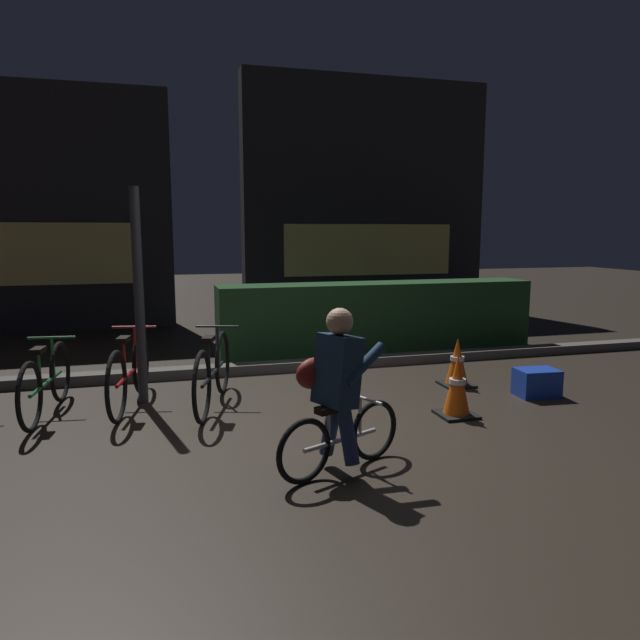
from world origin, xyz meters
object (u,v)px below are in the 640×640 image
object	(u,v)px
street_post	(139,297)
traffic_cone_far	(457,363)
traffic_cone_near	(457,387)
cyclist	(336,390)
parked_bike_center_right	(213,372)
parked_bike_center_left	(130,372)
blue_crate	(537,383)
parked_bike_left_mid	(46,382)

from	to	relation	value
street_post	traffic_cone_far	bearing A→B (deg)	-4.51
traffic_cone_near	cyclist	size ratio (longest dim) A/B	0.49
parked_bike_center_right	parked_bike_center_left	bearing A→B (deg)	90.47
traffic_cone_far	blue_crate	xyz separation A→B (m)	(0.64, -0.62, -0.12)
street_post	parked_bike_center_left	size ratio (longest dim) A/B	1.31
traffic_cone_far	street_post	bearing A→B (deg)	175.49
traffic_cone_near	blue_crate	xyz separation A→B (m)	(1.20, 0.40, -0.15)
blue_crate	traffic_cone_far	bearing A→B (deg)	135.65
street_post	parked_bike_center_right	xyz separation A→B (m)	(0.70, -0.34, -0.76)
parked_bike_center_left	parked_bike_center_right	size ratio (longest dim) A/B	1.02
parked_bike_center_right	blue_crate	xyz separation A→B (m)	(3.46, -0.56, -0.21)
traffic_cone_near	parked_bike_left_mid	bearing A→B (deg)	163.93
traffic_cone_far	cyclist	size ratio (longest dim) A/B	0.46
parked_bike_center_left	parked_bike_center_right	distance (m)	0.86
parked_bike_left_mid	cyclist	size ratio (longest dim) A/B	1.29
blue_crate	cyclist	distance (m)	3.08
traffic_cone_far	cyclist	xyz separation A→B (m)	(-2.09, -1.97, 0.35)
traffic_cone_far	cyclist	world-z (taller)	cyclist
street_post	blue_crate	distance (m)	4.37
parked_bike_center_right	traffic_cone_near	bearing A→B (deg)	-96.35
parked_bike_left_mid	traffic_cone_near	xyz separation A→B (m)	(3.87, -1.11, -0.04)
street_post	blue_crate	bearing A→B (deg)	-12.20
parked_bike_center_right	street_post	bearing A→B (deg)	80.52
traffic_cone_near	parked_bike_center_right	bearing A→B (deg)	157.10
street_post	traffic_cone_far	world-z (taller)	street_post
parked_bike_center_right	cyclist	world-z (taller)	cyclist
parked_bike_left_mid	traffic_cone_far	distance (m)	4.43
traffic_cone_far	blue_crate	distance (m)	0.90
street_post	cyclist	distance (m)	2.71
cyclist	traffic_cone_far	bearing A→B (deg)	19.32
parked_bike_center_left	blue_crate	distance (m)	4.36
cyclist	parked_bike_center_left	bearing A→B (deg)	102.18
parked_bike_left_mid	traffic_cone_far	world-z (taller)	parked_bike_left_mid
parked_bike_center_left	traffic_cone_far	xyz separation A→B (m)	(3.65, -0.17, -0.09)
parked_bike_center_left	traffic_cone_near	size ratio (longest dim) A/B	2.79
parked_bike_center_left	traffic_cone_far	size ratio (longest dim) A/B	3.00
parked_bike_center_left	street_post	bearing A→B (deg)	-38.45
cyclist	street_post	bearing A→B (deg)	98.71
parked_bike_center_left	cyclist	distance (m)	2.66
traffic_cone_near	traffic_cone_far	world-z (taller)	traffic_cone_near
street_post	parked_bike_center_left	world-z (taller)	street_post
parked_bike_center_left	parked_bike_center_right	bearing A→B (deg)	-95.34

